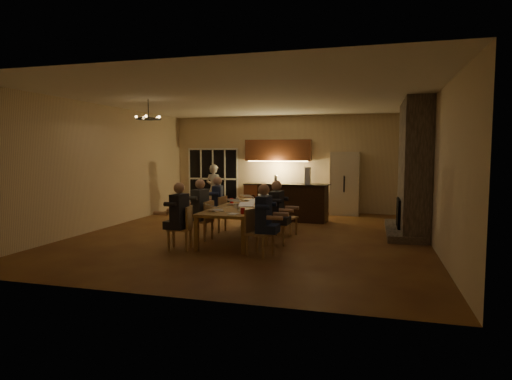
% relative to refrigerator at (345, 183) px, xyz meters
% --- Properties ---
extents(floor, '(9.00, 9.00, 0.00)m').
position_rel_refrigerator_xyz_m(floor, '(-1.90, -4.15, -1.00)').
color(floor, brown).
rests_on(floor, ground).
extents(back_wall, '(8.00, 0.04, 3.20)m').
position_rel_refrigerator_xyz_m(back_wall, '(-1.90, 0.37, 0.60)').
color(back_wall, beige).
rests_on(back_wall, ground).
extents(left_wall, '(0.04, 9.00, 3.20)m').
position_rel_refrigerator_xyz_m(left_wall, '(-5.92, -4.15, 0.60)').
color(left_wall, beige).
rests_on(left_wall, ground).
extents(right_wall, '(0.04, 9.00, 3.20)m').
position_rel_refrigerator_xyz_m(right_wall, '(2.12, -4.15, 0.60)').
color(right_wall, beige).
rests_on(right_wall, ground).
extents(ceiling, '(8.00, 9.00, 0.04)m').
position_rel_refrigerator_xyz_m(ceiling, '(-1.90, -4.15, 2.22)').
color(ceiling, white).
rests_on(ceiling, back_wall).
extents(french_doors, '(1.86, 0.08, 2.10)m').
position_rel_refrigerator_xyz_m(french_doors, '(-4.60, 0.32, 0.05)').
color(french_doors, black).
rests_on(french_doors, ground).
extents(fireplace, '(0.58, 2.50, 3.20)m').
position_rel_refrigerator_xyz_m(fireplace, '(1.80, -2.95, 0.60)').
color(fireplace, '#685B52').
rests_on(fireplace, ground).
extents(kitchenette, '(2.24, 0.68, 2.40)m').
position_rel_refrigerator_xyz_m(kitchenette, '(-2.20, 0.05, 0.20)').
color(kitchenette, brown).
rests_on(kitchenette, ground).
extents(refrigerator, '(0.90, 0.68, 2.00)m').
position_rel_refrigerator_xyz_m(refrigerator, '(0.00, 0.00, 0.00)').
color(refrigerator, beige).
rests_on(refrigerator, ground).
extents(dining_table, '(1.10, 3.31, 0.75)m').
position_rel_refrigerator_xyz_m(dining_table, '(-2.01, -4.45, -0.62)').
color(dining_table, '#9E773F').
rests_on(dining_table, ground).
extents(bar_island, '(2.13, 0.88, 1.08)m').
position_rel_refrigerator_xyz_m(bar_island, '(-1.36, -1.72, -0.46)').
color(bar_island, black).
rests_on(bar_island, ground).
extents(chair_left_near, '(0.51, 0.51, 0.89)m').
position_rel_refrigerator_xyz_m(chair_left_near, '(-2.90, -5.98, -0.55)').
color(chair_left_near, tan).
rests_on(chair_left_near, ground).
extents(chair_left_mid, '(0.49, 0.49, 0.89)m').
position_rel_refrigerator_xyz_m(chair_left_mid, '(-2.86, -4.95, -0.55)').
color(chair_left_mid, tan).
rests_on(chair_left_mid, ground).
extents(chair_left_far, '(0.49, 0.49, 0.89)m').
position_rel_refrigerator_xyz_m(chair_left_far, '(-2.91, -3.90, -0.55)').
color(chair_left_far, tan).
rests_on(chair_left_far, ground).
extents(chair_right_near, '(0.55, 0.55, 0.89)m').
position_rel_refrigerator_xyz_m(chair_right_near, '(-1.20, -6.04, -0.55)').
color(chair_right_near, tan).
rests_on(chair_right_near, ground).
extents(chair_right_mid, '(0.52, 0.52, 0.89)m').
position_rel_refrigerator_xyz_m(chair_right_mid, '(-1.14, -4.98, -0.55)').
color(chair_right_mid, tan).
rests_on(chair_right_mid, ground).
extents(chair_right_far, '(0.53, 0.53, 0.89)m').
position_rel_refrigerator_xyz_m(chair_right_far, '(-1.10, -3.93, -0.55)').
color(chair_right_far, tan).
rests_on(chair_right_far, ground).
extents(person_left_near, '(0.65, 0.65, 1.38)m').
position_rel_refrigerator_xyz_m(person_left_near, '(-2.85, -6.09, -0.31)').
color(person_left_near, '#24272F').
rests_on(person_left_near, ground).
extents(person_right_near, '(0.62, 0.62, 1.38)m').
position_rel_refrigerator_xyz_m(person_right_near, '(-1.13, -6.02, -0.31)').
color(person_right_near, navy).
rests_on(person_right_near, ground).
extents(person_left_mid, '(0.68, 0.68, 1.38)m').
position_rel_refrigerator_xyz_m(person_left_mid, '(-2.87, -4.97, -0.31)').
color(person_left_mid, '#3A4045').
rests_on(person_left_mid, ground).
extents(person_right_mid, '(0.64, 0.64, 1.38)m').
position_rel_refrigerator_xyz_m(person_right_mid, '(-1.11, -4.97, -0.31)').
color(person_right_mid, '#24272F').
rests_on(person_right_mid, ground).
extents(person_left_far, '(0.70, 0.70, 1.38)m').
position_rel_refrigerator_xyz_m(person_left_far, '(-2.86, -3.87, -0.31)').
color(person_left_far, navy).
rests_on(person_left_far, ground).
extents(standing_person, '(0.65, 0.49, 1.60)m').
position_rel_refrigerator_xyz_m(standing_person, '(-4.11, -0.86, -0.20)').
color(standing_person, silver).
rests_on(standing_person, ground).
extents(chandelier, '(0.58, 0.58, 0.03)m').
position_rel_refrigerator_xyz_m(chandelier, '(-4.18, -4.88, 1.75)').
color(chandelier, black).
rests_on(chandelier, ceiling).
extents(laptop_a, '(0.42, 0.42, 0.23)m').
position_rel_refrigerator_xyz_m(laptop_a, '(-2.30, -5.48, -0.14)').
color(laptop_a, silver).
rests_on(laptop_a, dining_table).
extents(laptop_b, '(0.35, 0.32, 0.23)m').
position_rel_refrigerator_xyz_m(laptop_b, '(-1.71, -5.29, -0.14)').
color(laptop_b, silver).
rests_on(laptop_b, dining_table).
extents(laptop_c, '(0.33, 0.29, 0.23)m').
position_rel_refrigerator_xyz_m(laptop_c, '(-2.25, -4.35, -0.14)').
color(laptop_c, silver).
rests_on(laptop_c, dining_table).
extents(laptop_d, '(0.35, 0.31, 0.23)m').
position_rel_refrigerator_xyz_m(laptop_d, '(-1.72, -4.58, -0.14)').
color(laptop_d, silver).
rests_on(laptop_d, dining_table).
extents(laptop_e, '(0.38, 0.36, 0.23)m').
position_rel_refrigerator_xyz_m(laptop_e, '(-2.21, -3.35, -0.14)').
color(laptop_e, silver).
rests_on(laptop_e, dining_table).
extents(laptop_f, '(0.40, 0.38, 0.23)m').
position_rel_refrigerator_xyz_m(laptop_f, '(-1.77, -3.38, -0.14)').
color(laptop_f, silver).
rests_on(laptop_f, dining_table).
extents(mug_front, '(0.08, 0.08, 0.10)m').
position_rel_refrigerator_xyz_m(mug_front, '(-2.05, -4.93, -0.20)').
color(mug_front, white).
rests_on(mug_front, dining_table).
extents(mug_mid, '(0.08, 0.08, 0.10)m').
position_rel_refrigerator_xyz_m(mug_mid, '(-1.93, -3.94, -0.20)').
color(mug_mid, white).
rests_on(mug_mid, dining_table).
extents(mug_back, '(0.09, 0.09, 0.10)m').
position_rel_refrigerator_xyz_m(mug_back, '(-2.40, -3.70, -0.20)').
color(mug_back, white).
rests_on(mug_back, dining_table).
extents(redcup_near, '(0.09, 0.09, 0.12)m').
position_rel_refrigerator_xyz_m(redcup_near, '(-1.64, -5.73, -0.19)').
color(redcup_near, '#B80F0C').
rests_on(redcup_near, dining_table).
extents(redcup_mid, '(0.09, 0.09, 0.12)m').
position_rel_refrigerator_xyz_m(redcup_mid, '(-2.43, -4.09, -0.19)').
color(redcup_mid, '#B80F0C').
rests_on(redcup_mid, dining_table).
extents(redcup_far, '(0.09, 0.09, 0.12)m').
position_rel_refrigerator_xyz_m(redcup_far, '(-1.86, -2.99, -0.19)').
color(redcup_far, '#B80F0C').
rests_on(redcup_far, dining_table).
extents(can_silver, '(0.06, 0.06, 0.12)m').
position_rel_refrigerator_xyz_m(can_silver, '(-1.94, -5.08, -0.19)').
color(can_silver, '#B2B2B7').
rests_on(can_silver, dining_table).
extents(can_cola, '(0.07, 0.07, 0.12)m').
position_rel_refrigerator_xyz_m(can_cola, '(-2.16, -3.10, -0.19)').
color(can_cola, '#3F0F0C').
rests_on(can_cola, dining_table).
extents(plate_near, '(0.26, 0.26, 0.02)m').
position_rel_refrigerator_xyz_m(plate_near, '(-1.72, -5.05, -0.24)').
color(plate_near, white).
rests_on(plate_near, dining_table).
extents(plate_left, '(0.26, 0.26, 0.02)m').
position_rel_refrigerator_xyz_m(plate_left, '(-2.31, -5.40, -0.24)').
color(plate_left, white).
rests_on(plate_left, dining_table).
extents(plate_far, '(0.26, 0.26, 0.02)m').
position_rel_refrigerator_xyz_m(plate_far, '(-1.60, -3.66, -0.24)').
color(plate_far, white).
rests_on(plate_far, dining_table).
extents(notepad, '(0.20, 0.25, 0.01)m').
position_rel_refrigerator_xyz_m(notepad, '(-1.81, -5.83, -0.24)').
color(notepad, white).
rests_on(notepad, dining_table).
extents(bar_bottle, '(0.09, 0.09, 0.24)m').
position_rel_refrigerator_xyz_m(bar_bottle, '(-1.89, -1.65, 0.20)').
color(bar_bottle, '#99999E').
rests_on(bar_bottle, bar_island).
extents(bar_blender, '(0.15, 0.15, 0.48)m').
position_rel_refrigerator_xyz_m(bar_blender, '(-0.92, -1.84, 0.32)').
color(bar_blender, silver).
rests_on(bar_blender, bar_island).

